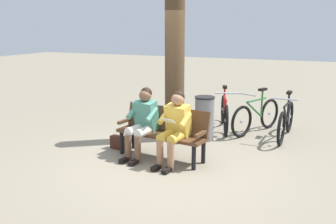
# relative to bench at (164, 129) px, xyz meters

# --- Properties ---
(ground_plane) EXTENTS (40.00, 40.00, 0.00)m
(ground_plane) POSITION_rel_bench_xyz_m (-0.16, 0.21, -0.51)
(ground_plane) COLOR gray
(bench) EXTENTS (1.65, 0.71, 0.87)m
(bench) POSITION_rel_bench_xyz_m (0.00, 0.00, 0.00)
(bench) COLOR #51331E
(bench) RESTS_ON ground
(person_reading) EXTENTS (0.53, 0.80, 1.20)m
(person_reading) POSITION_rel_bench_xyz_m (-0.30, 0.21, 0.16)
(person_reading) COLOR gold
(person_reading) RESTS_ON ground
(person_companion) EXTENTS (0.53, 0.80, 1.20)m
(person_companion) POSITION_rel_bench_xyz_m (0.34, 0.12, 0.16)
(person_companion) COLOR #4C8C7A
(person_companion) RESTS_ON ground
(handbag) EXTENTS (0.32, 0.19, 0.24)m
(handbag) POSITION_rel_bench_xyz_m (0.94, -0.06, -0.39)
(handbag) COLOR #3F1E14
(handbag) RESTS_ON ground
(tree_trunk) EXTENTS (0.38, 0.38, 3.23)m
(tree_trunk) POSITION_rel_bench_xyz_m (0.24, -1.08, 1.11)
(tree_trunk) COLOR #4C3823
(tree_trunk) RESTS_ON ground
(litter_bin) EXTENTS (0.39, 0.39, 0.88)m
(litter_bin) POSITION_rel_bench_xyz_m (-0.34, -1.22, -0.07)
(litter_bin) COLOR slate
(litter_bin) RESTS_ON ground
(bicycle_red) EXTENTS (0.48, 1.68, 0.94)m
(bicycle_red) POSITION_rel_bench_xyz_m (-1.82, -1.95, -0.15)
(bicycle_red) COLOR black
(bicycle_red) RESTS_ON ground
(bicycle_orange) EXTENTS (0.77, 1.56, 0.94)m
(bicycle_orange) POSITION_rel_bench_xyz_m (-1.20, -2.13, -0.15)
(bicycle_orange) COLOR black
(bicycle_orange) RESTS_ON ground
(bicycle_silver) EXTENTS (0.65, 1.61, 0.94)m
(bicycle_silver) POSITION_rel_bench_xyz_m (-0.52, -2.11, -0.15)
(bicycle_silver) COLOR black
(bicycle_silver) RESTS_ON ground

